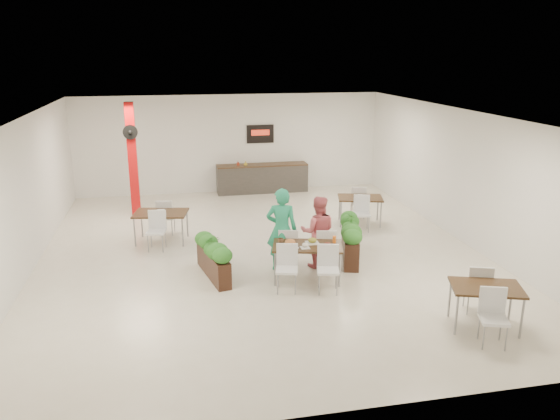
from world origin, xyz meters
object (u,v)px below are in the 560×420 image
Objects in this scene: main_table at (307,250)px; planter_right at (350,236)px; diner_man at (282,229)px; side_table_c at (486,294)px; diner_woman at (318,232)px; side_table_a at (161,217)px; service_counter at (262,178)px; planter_left at (213,254)px; side_table_b at (360,201)px; red_column at (133,158)px.

main_table is 1.66m from planter_right.
side_table_c is at bearing 145.46° from diner_man.
diner_man reaches higher than diner_woman.
diner_woman is at bearing -23.90° from side_table_a.
diner_man reaches higher than side_table_c.
service_counter reaches higher than diner_woman.
side_table_c is (2.45, -2.57, -0.01)m from main_table.
main_table is 0.79m from diner_woman.
side_table_b is at bearing 33.88° from planter_left.
main_table is 1.18× the size of diner_woman.
red_column is 1.78× the size of diner_man.
side_table_a is at bearing -73.92° from red_column.
side_table_a and side_table_c have the same top height.
planter_right is at bearing -81.64° from service_counter.
side_table_b reaches higher than planter_left.
main_table and side_table_b have the same top height.
diner_man is at bearing 120.83° from main_table.
diner_man is 1.05× the size of planter_left.
service_counter is 7.17m from planter_left.
diner_woman is (4.06, -4.86, -0.85)m from red_column.
side_table_a is 7.73m from side_table_c.
side_table_b and side_table_c have the same top height.
diner_man is at bearing 3.62° from planter_left.
main_table is 1.04× the size of diner_man.
diner_woman is 0.95× the size of side_table_a.
planter_left is at bearing 16.44° from diner_woman.
side_table_a reaches higher than planter_left.
diner_man reaches higher than planter_left.
diner_man is 1.08× the size of side_table_c.
diner_woman is 0.82× the size of planter_right.
side_table_c is at bearing -78.11° from service_counter.
diner_woman is 0.95× the size of side_table_c.
red_column is 5.90m from diner_man.
main_table is at bearing 134.93° from diner_man.
planter_left is 0.89× the size of planter_right.
side_table_b is (1.06, 2.34, 0.13)m from planter_right.
side_table_c is (5.37, -5.56, -0.01)m from side_table_a.
planter_right is at bearing -100.10° from side_table_b.
main_table is 3.55m from side_table_c.
diner_woman is at bearing -110.98° from side_table_b.
planter_right is at bearing -141.71° from diner_woman.
service_counter is 10.17m from side_table_c.
red_column is 2.81m from side_table_a.
diner_man is 3.46m from side_table_a.
diner_man is at bearing 14.09° from diner_woman.
side_table_b is (1.94, 2.73, -0.16)m from diner_woman.
main_table is at bearing -16.71° from planter_left.
diner_man is 1.14× the size of diner_woman.
diner_man is at bearing -166.81° from planter_right.
red_column reaches higher than planter_left.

